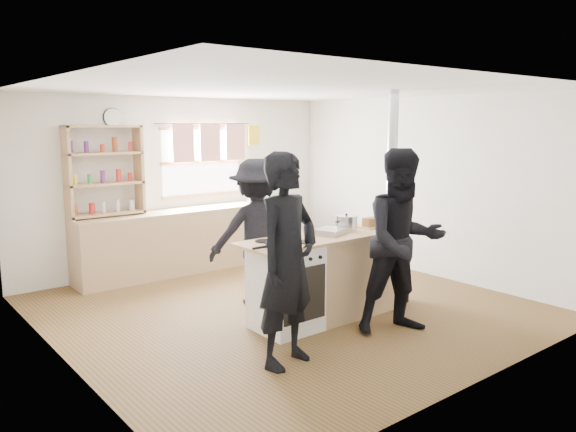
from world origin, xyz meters
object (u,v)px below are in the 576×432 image
Objects in this scene: thermos at (250,194)px; person_near_left at (287,260)px; person_far at (257,233)px; stockpot_counter at (346,223)px; person_near_right at (403,242)px; cooking_island at (328,276)px; skillet_greens at (280,244)px; stockpot_stove at (290,231)px; roast_tray at (330,231)px; flue_heater at (389,248)px; bread_board at (372,223)px.

person_near_left reaches higher than thermos.
person_far reaches higher than thermos.
person_near_right is (-0.03, -0.85, -0.08)m from stockpot_counter.
skillet_greens is (-0.77, -0.14, 0.49)m from cooking_island.
thermos is 1.22× the size of stockpot_stove.
person_near_left is 1.41m from person_near_right.
skillet_greens is 0.15× the size of person_near_left.
cooking_island is at bearing -13.02° from stockpot_stove.
stockpot_counter is at bearing 150.39° from person_far.
roast_tray is at bearing -107.37° from thermos.
skillet_greens is at bearing 87.20° from person_far.
stockpot_counter is at bearing 110.07° from person_near_right.
person_near_left is 1.72m from person_far.
stockpot_stove is at bearing 173.84° from flue_heater.
thermos is at bearing 60.05° from skillet_greens.
person_far is (-1.23, -1.89, -0.17)m from thermos.
roast_tray is at bearing 16.98° from person_near_left.
flue_heater is 1.45× the size of person_far.
bread_board is at bearing -94.55° from thermos.
thermos is 2.90m from roast_tray.
thermos is 3.97m from person_near_left.
thermos is 3.35m from skillet_greens.
person_far is at bearing 129.50° from stockpot_counter.
flue_heater is at bearing -89.07° from thermos.
bread_board is at bearing 170.75° from flue_heater.
flue_heater is 1.32× the size of person_near_left.
thermos is 3.60m from person_near_right.
stockpot_counter is at bearing 168.19° from bread_board.
person_near_right is at bearing -131.04° from flue_heater.
person_far is at bearing 66.32° from skillet_greens.
stockpot_stove is 0.13× the size of person_far.
cooking_island is 7.69× the size of stockpot_counter.
skillet_greens is 1.75m from flue_heater.
cooking_island is (-0.90, -2.77, -0.57)m from thermos.
person_near_left reaches higher than stockpot_counter.
stockpot_counter is 0.14× the size of person_near_right.
bread_board is at bearing 159.83° from person_far.
flue_heater is (0.05, -2.82, -0.38)m from thermos.
thermos is 0.95× the size of bread_board.
stockpot_counter is at bearing 11.66° from cooking_island.
flue_heater is (0.61, -0.12, -0.36)m from stockpot_counter.
person_near_right is (1.08, -0.64, -0.02)m from skillet_greens.
person_far is at bearing 80.94° from stockpot_stove.
thermos is 2.26m from person_far.
roast_tray is 1.32m from person_near_left.
thermos is 2.99m from stockpot_stove.
stockpot_stove is at bearing 152.69° from person_near_right.
stockpot_counter reaches higher than stockpot_stove.
cooking_island is 0.72m from stockpot_stove.
cooking_island is 6.88× the size of skillet_greens.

